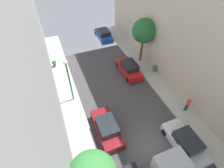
% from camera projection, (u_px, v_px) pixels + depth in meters
% --- Properties ---
extents(ground, '(32.00, 32.00, 0.00)m').
position_uv_depth(ground, '(148.00, 148.00, 14.38)').
color(ground, '#423F42').
extents(sidewalk_right, '(2.00, 44.00, 0.15)m').
position_uv_depth(sidewalk_right, '(196.00, 128.00, 15.68)').
color(sidewalk_right, '#B7B2A8').
rests_on(sidewalk_right, ground).
extents(parked_car_left_3, '(1.78, 4.20, 1.57)m').
position_uv_depth(parked_car_left_3, '(107.00, 128.00, 14.91)').
color(parked_car_left_3, maroon).
rests_on(parked_car_left_3, ground).
extents(parked_car_right_0, '(1.78, 4.20, 1.57)m').
position_uv_depth(parked_car_right_0, '(185.00, 143.00, 13.92)').
color(parked_car_right_0, silver).
rests_on(parked_car_right_0, ground).
extents(parked_car_right_1, '(1.78, 4.20, 1.57)m').
position_uv_depth(parked_car_right_1, '(129.00, 68.00, 20.93)').
color(parked_car_right_1, red).
rests_on(parked_car_right_1, ground).
extents(parked_car_right_2, '(1.78, 4.20, 1.57)m').
position_uv_depth(parked_car_right_2, '(104.00, 35.00, 27.04)').
color(parked_car_right_2, '#194799').
rests_on(parked_car_right_2, ground).
extents(pedestrian, '(0.40, 0.36, 1.72)m').
position_uv_depth(pedestrian, '(188.00, 104.00, 16.43)').
color(pedestrian, '#2D334C').
rests_on(pedestrian, sidewalk_right).
extents(street_tree_1, '(2.89, 2.89, 5.64)m').
position_uv_depth(street_tree_1, '(144.00, 31.00, 20.27)').
color(street_tree_1, brown).
rests_on(street_tree_1, sidewalk_right).
extents(potted_plant_0, '(0.55, 0.55, 0.93)m').
position_uv_depth(potted_plant_0, '(54.00, 63.00, 21.74)').
color(potted_plant_0, slate).
rests_on(potted_plant_0, sidewalk_left).
extents(potted_plant_1, '(0.55, 0.55, 0.82)m').
position_uv_depth(potted_plant_1, '(154.00, 68.00, 21.17)').
color(potted_plant_1, brown).
rests_on(potted_plant_1, sidewalk_right).
extents(lamp_post, '(0.44, 0.44, 4.96)m').
position_uv_depth(lamp_post, '(68.00, 75.00, 15.82)').
color(lamp_post, '#26723F').
rests_on(lamp_post, sidewalk_left).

